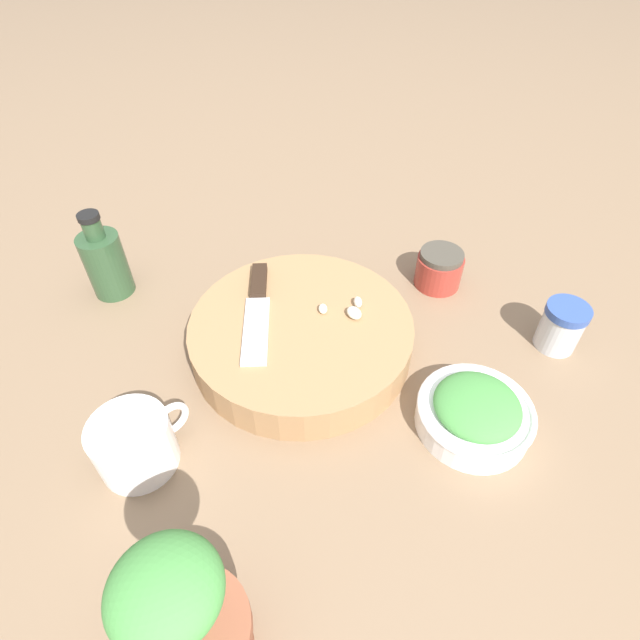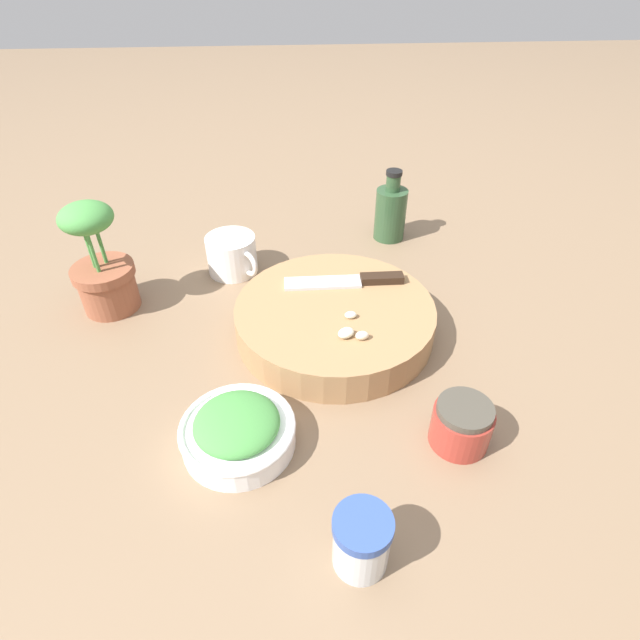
# 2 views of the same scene
# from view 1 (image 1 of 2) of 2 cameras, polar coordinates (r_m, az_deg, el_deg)

# --- Properties ---
(ground_plane) EXTENTS (5.00, 5.00, 0.00)m
(ground_plane) POSITION_cam_1_polar(r_m,az_deg,el_deg) (0.69, 0.73, -7.51)
(ground_plane) COLOR #7F664C
(cutting_board) EXTENTS (0.31, 0.31, 0.05)m
(cutting_board) POSITION_cam_1_polar(r_m,az_deg,el_deg) (0.71, -2.14, -1.79)
(cutting_board) COLOR #9E754C
(cutting_board) RESTS_ON ground_plane
(chef_knife) EXTENTS (0.04, 0.20, 0.01)m
(chef_knife) POSITION_cam_1_polar(r_m,az_deg,el_deg) (0.72, -7.16, 1.70)
(chef_knife) COLOR black
(chef_knife) RESTS_ON cutting_board
(garlic_cloves) EXTENTS (0.06, 0.05, 0.01)m
(garlic_cloves) POSITION_cam_1_polar(r_m,az_deg,el_deg) (0.70, 3.34, 1.25)
(garlic_cloves) COLOR #F1E2C8
(garlic_cloves) RESTS_ON cutting_board
(herb_bowl) EXTENTS (0.15, 0.15, 0.06)m
(herb_bowl) POSITION_cam_1_polar(r_m,az_deg,el_deg) (0.66, 17.28, -10.06)
(herb_bowl) COLOR white
(herb_bowl) RESTS_ON ground_plane
(spice_jar) EXTENTS (0.06, 0.06, 0.07)m
(spice_jar) POSITION_cam_1_polar(r_m,az_deg,el_deg) (0.79, 25.86, -0.66)
(spice_jar) COLOR silver
(spice_jar) RESTS_ON ground_plane
(coffee_mug) EXTENTS (0.10, 0.10, 0.07)m
(coffee_mug) POSITION_cam_1_polar(r_m,az_deg,el_deg) (0.63, -20.37, -13.11)
(coffee_mug) COLOR white
(coffee_mug) RESTS_ON ground_plane
(honey_jar) EXTENTS (0.08, 0.08, 0.06)m
(honey_jar) POSITION_cam_1_polar(r_m,az_deg,el_deg) (0.84, 13.46, 5.72)
(honey_jar) COLOR #9E3328
(honey_jar) RESTS_ON ground_plane
(oil_bottle) EXTENTS (0.06, 0.06, 0.15)m
(oil_bottle) POSITION_cam_1_polar(r_m,az_deg,el_deg) (0.86, -23.32, 6.10)
(oil_bottle) COLOR #2D4C2D
(oil_bottle) RESTS_ON ground_plane
(potted_herb) EXTENTS (0.10, 0.10, 0.19)m
(potted_herb) POSITION_cam_1_polar(r_m,az_deg,el_deg) (0.49, -14.76, -30.82)
(potted_herb) COLOR #935138
(potted_herb) RESTS_ON ground_plane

